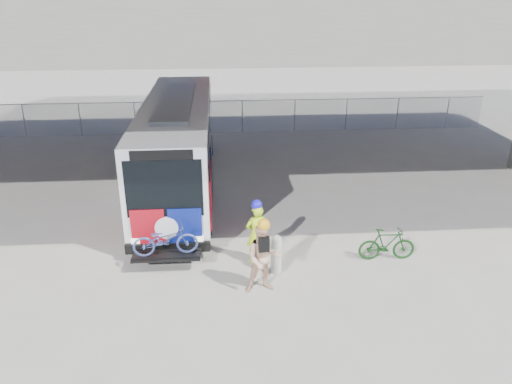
{
  "coord_description": "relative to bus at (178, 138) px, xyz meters",
  "views": [
    {
      "loc": [
        -0.37,
        -15.71,
        7.76
      ],
      "look_at": [
        0.78,
        -0.88,
        1.6
      ],
      "focal_mm": 35.0,
      "sensor_mm": 36.0,
      "label": 1
    }
  ],
  "objects": [
    {
      "name": "overpass",
      "position": [
        2.0,
        0.2,
        4.44
      ],
      "size": [
        40.0,
        16.0,
        7.95
      ],
      "color": "#605E59",
      "rests_on": "ground"
    },
    {
      "name": "brick_buildings",
      "position": [
        3.23,
        44.42,
        3.31
      ],
      "size": [
        54.0,
        22.0,
        12.0
      ],
      "color": "brown",
      "rests_on": "ground"
    },
    {
      "name": "bike_parked",
      "position": [
        6.61,
        -6.52,
        -1.59
      ],
      "size": [
        1.74,
        0.54,
        1.04
      ],
      "primitive_type": "imported",
      "rotation": [
        0.0,
        0.0,
        1.54
      ],
      "color": "#143E15",
      "rests_on": "ground"
    },
    {
      "name": "bollard",
      "position": [
        3.18,
        -6.98,
        -1.46
      ],
      "size": [
        0.31,
        0.31,
        1.2
      ],
      "color": "silver",
      "rests_on": "ground"
    },
    {
      "name": "cyclist_tan",
      "position": [
        2.73,
        -7.89,
        -1.08
      ],
      "size": [
        1.03,
        0.83,
        2.17
      ],
      "rotation": [
        0.0,
        0.0,
        0.09
      ],
      "color": "#DCAE8D",
      "rests_on": "ground"
    },
    {
      "name": "bus",
      "position": [
        0.0,
        0.0,
        0.0
      ],
      "size": [
        2.67,
        12.97,
        3.69
      ],
      "color": "silver",
      "rests_on": "ground"
    },
    {
      "name": "chainlink_fence",
      "position": [
        2.0,
        8.2,
        -0.68
      ],
      "size": [
        30.0,
        0.06,
        30.0
      ],
      "color": "gray",
      "rests_on": "ground"
    },
    {
      "name": "cyclist_hivis",
      "position": [
        2.67,
        -6.31,
        -1.13
      ],
      "size": [
        0.75,
        0.58,
        2.03
      ],
      "rotation": [
        0.0,
        0.0,
        3.36
      ],
      "color": "#BDEE19",
      "rests_on": "ground"
    },
    {
      "name": "ground",
      "position": [
        2.0,
        -3.8,
        -2.11
      ],
      "size": [
        160.0,
        160.0,
        0.0
      ],
      "primitive_type": "plane",
      "color": "#9E9991",
      "rests_on": "ground"
    }
  ]
}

